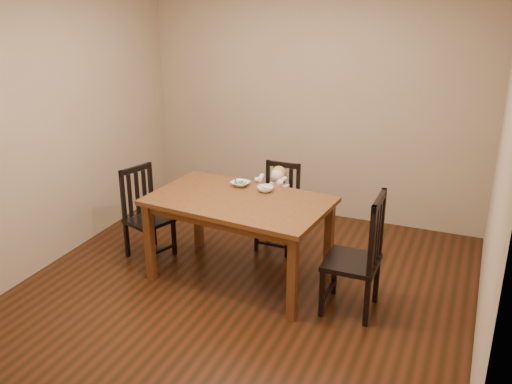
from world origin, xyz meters
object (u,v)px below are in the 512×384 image
at_px(dining_table, 239,208).
at_px(bowl_veg, 265,189).
at_px(chair_left, 146,214).
at_px(chair_child, 279,208).
at_px(bowl_peas, 240,184).
at_px(toddler, 277,199).
at_px(chair_right, 358,257).

xyz_separation_m(dining_table, bowl_veg, (0.15, 0.27, 0.12)).
bearing_deg(chair_left, dining_table, 104.61).
height_order(chair_child, bowl_veg, chair_child).
xyz_separation_m(chair_left, bowl_peas, (0.95, 0.23, 0.38)).
xyz_separation_m(dining_table, toddler, (0.10, 0.73, -0.16)).
distance_m(dining_table, toddler, 0.76).
distance_m(chair_left, toddler, 1.35).
bearing_deg(chair_child, chair_right, 138.62).
relative_size(chair_child, bowl_veg, 5.82).
distance_m(dining_table, chair_child, 0.84).
xyz_separation_m(dining_table, bowl_peas, (-0.13, 0.32, 0.12)).
relative_size(chair_right, toddler, 2.30).
distance_m(toddler, bowl_peas, 0.55).
bearing_deg(toddler, bowl_veg, 95.79).
bearing_deg(bowl_veg, bowl_peas, 170.12).
bearing_deg(bowl_veg, chair_right, -22.36).
bearing_deg(chair_left, toddler, 137.99).
height_order(toddler, bowl_veg, bowl_veg).
xyz_separation_m(chair_child, bowl_veg, (0.05, -0.51, 0.40)).
distance_m(chair_child, chair_right, 1.40).
relative_size(chair_child, chair_left, 0.97).
height_order(chair_right, bowl_veg, chair_right).
height_order(chair_left, toddler, chair_left).
relative_size(dining_table, bowl_peas, 9.78).
bearing_deg(toddler, bowl_peas, 60.74).
xyz_separation_m(bowl_peas, bowl_veg, (0.28, -0.05, 0.00)).
distance_m(chair_left, bowl_veg, 1.30).
xyz_separation_m(chair_left, toddler, (1.18, 0.65, 0.11)).
xyz_separation_m(chair_child, chair_left, (-1.18, -0.69, 0.01)).
distance_m(chair_child, toddler, 0.13).
xyz_separation_m(chair_right, bowl_peas, (-1.28, 0.46, 0.32)).
relative_size(chair_child, bowl_peas, 5.19).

